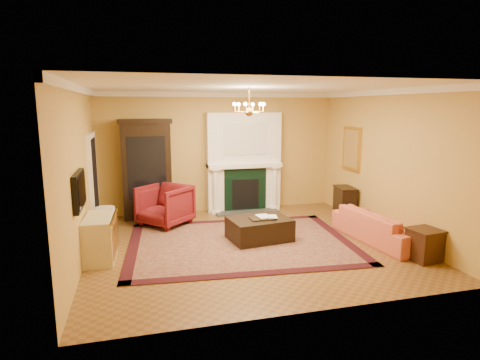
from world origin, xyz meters
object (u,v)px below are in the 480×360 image
object	(u,v)px
wingback_armchair	(165,203)
commode	(100,238)
pedestal_table	(106,221)
end_table	(424,246)
console_table	(345,203)
leather_ottoman	(259,229)
coral_sofa	(380,221)
china_cabinet	(147,171)

from	to	relation	value
wingback_armchair	commode	bearing A→B (deg)	-78.50
pedestal_table	end_table	distance (m)	5.98
console_table	leather_ottoman	bearing A→B (deg)	-147.69
coral_sofa	leather_ottoman	xyz separation A→B (m)	(-2.29, 0.65, -0.17)
coral_sofa	console_table	size ratio (longest dim) A/B	2.92
china_cabinet	coral_sofa	xyz separation A→B (m)	(4.39, -2.98, -0.72)
china_cabinet	coral_sofa	bearing A→B (deg)	-34.05
console_table	leather_ottoman	world-z (taller)	console_table
china_cabinet	pedestal_table	size ratio (longest dim) A/B	3.31
china_cabinet	pedestal_table	distance (m)	1.94
coral_sofa	end_table	bearing A→B (deg)	-178.43
commode	end_table	xyz separation A→B (m)	(5.45, -1.51, -0.11)
china_cabinet	coral_sofa	world-z (taller)	china_cabinet
wingback_armchair	commode	size ratio (longest dim) A/B	0.98
commode	wingback_armchair	bearing A→B (deg)	57.69
china_cabinet	leather_ottoman	bearing A→B (deg)	-47.88
pedestal_table	coral_sofa	size ratio (longest dim) A/B	0.33
console_table	coral_sofa	bearing A→B (deg)	-88.53
console_table	leather_ottoman	size ratio (longest dim) A/B	0.61
leather_ottoman	pedestal_table	bearing A→B (deg)	157.89
coral_sofa	leather_ottoman	world-z (taller)	coral_sofa
console_table	end_table	bearing A→B (deg)	-82.76
wingback_armchair	end_table	world-z (taller)	wingback_armchair
pedestal_table	commode	size ratio (longest dim) A/B	0.66
commode	leather_ottoman	xyz separation A→B (m)	(3.00, 0.25, -0.15)
commode	china_cabinet	bearing A→B (deg)	73.22
console_table	commode	bearing A→B (deg)	-157.71
coral_sofa	wingback_armchair	bearing A→B (deg)	54.98
coral_sofa	console_table	distance (m)	1.78
china_cabinet	wingback_armchair	distance (m)	1.06
commode	coral_sofa	xyz separation A→B (m)	(5.29, -0.41, 0.02)
pedestal_table	commode	distance (m)	1.01
china_cabinet	wingback_armchair	size ratio (longest dim) A/B	2.24
wingback_armchair	leather_ottoman	xyz separation A→B (m)	(1.75, -1.55, -0.27)
wingback_armchair	coral_sofa	size ratio (longest dim) A/B	0.48
commode	end_table	distance (m)	5.66
pedestal_table	wingback_armchair	bearing A→B (deg)	32.77
china_cabinet	end_table	world-z (taller)	china_cabinet
china_cabinet	commode	world-z (taller)	china_cabinet
pedestal_table	commode	xyz separation A→B (m)	(-0.03, -1.01, -0.01)
wingback_armchair	pedestal_table	xyz separation A→B (m)	(-1.22, -0.79, -0.11)
china_cabinet	leather_ottoman	world-z (taller)	china_cabinet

